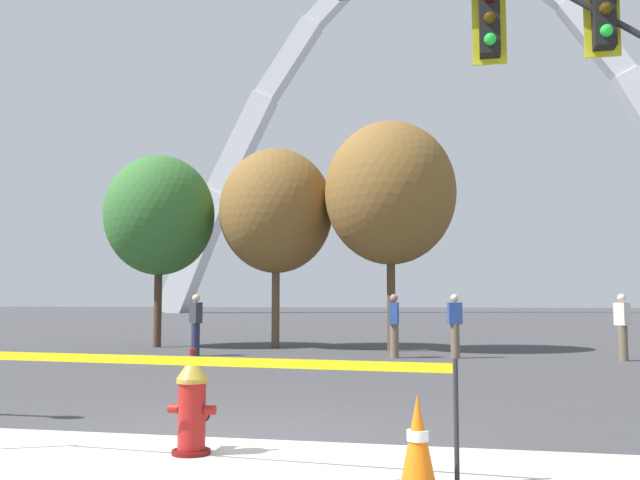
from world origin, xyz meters
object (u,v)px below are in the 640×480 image
pedestrian_walking_right (196,324)px  pedestrian_near_trees (455,325)px  traffic_signal_gantry (629,88)px  monument_arch (437,138)px  pedestrian_standing_center (622,326)px  traffic_cone_by_hydrant (418,443)px  fire_hydrant (192,404)px  pedestrian_walking_left (394,325)px

pedestrian_walking_right → pedestrian_near_trees: 6.63m
traffic_signal_gantry → monument_arch: monument_arch is taller
traffic_signal_gantry → pedestrian_standing_center: bearing=79.3°
traffic_cone_by_hydrant → traffic_signal_gantry: 5.66m
fire_hydrant → pedestrian_walking_right: size_ratio=0.62×
traffic_signal_gantry → pedestrian_standing_center: size_ratio=3.77×
traffic_cone_by_hydrant → pedestrian_near_trees: pedestrian_near_trees is taller
pedestrian_walking_left → pedestrian_standing_center: bearing=2.7°
traffic_signal_gantry → pedestrian_walking_left: traffic_signal_gantry is taller
pedestrian_standing_center → pedestrian_walking_right: size_ratio=1.00×
traffic_cone_by_hydrant → pedestrian_walking_left: (-1.35, 12.01, 0.46)m
pedestrian_standing_center → pedestrian_near_trees: size_ratio=1.00×
traffic_cone_by_hydrant → traffic_signal_gantry: size_ratio=0.12×
fire_hydrant → pedestrian_walking_left: bearing=85.9°
monument_arch → pedestrian_walking_right: monument_arch is taller
pedestrian_walking_right → traffic_cone_by_hydrant: bearing=-60.9°
monument_arch → pedestrian_walking_right: size_ratio=37.84×
monument_arch → pedestrian_walking_right: 56.90m
pedestrian_near_trees → monument_arch: bearing=92.4°
pedestrian_near_trees → pedestrian_walking_right: bearing=-174.2°
traffic_signal_gantry → pedestrian_walking_left: 9.84m
fire_hydrant → pedestrian_standing_center: pedestrian_standing_center is taller
traffic_signal_gantry → pedestrian_walking_left: size_ratio=3.77×
fire_hydrant → pedestrian_walking_left: pedestrian_walking_left is taller
fire_hydrant → traffic_cone_by_hydrant: (2.16, -0.80, -0.11)m
traffic_signal_gantry → pedestrian_walking_right: size_ratio=3.77×
monument_arch → pedestrian_near_trees: size_ratio=37.84×
traffic_signal_gantry → pedestrian_near_trees: (-2.27, 8.73, -3.25)m
pedestrian_walking_left → pedestrian_walking_right: (-5.10, -0.43, 0.00)m
pedestrian_walking_left → pedestrian_near_trees: same height
fire_hydrant → monument_arch: bearing=89.9°
pedestrian_walking_right → pedestrian_standing_center: bearing=3.7°
monument_arch → pedestrian_near_trees: 56.14m
traffic_signal_gantry → monument_arch: 63.82m
fire_hydrant → traffic_signal_gantry: 6.43m
traffic_signal_gantry → pedestrian_walking_left: (-3.76, 8.49, -3.25)m
pedestrian_standing_center → pedestrian_walking_right: 10.54m
pedestrian_walking_left → pedestrian_standing_center: size_ratio=1.00×
fire_hydrant → pedestrian_standing_center: bearing=61.5°
traffic_signal_gantry → pedestrian_standing_center: traffic_signal_gantry is taller
traffic_cone_by_hydrant → pedestrian_standing_center: size_ratio=0.46×
traffic_cone_by_hydrant → fire_hydrant: bearing=159.7°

